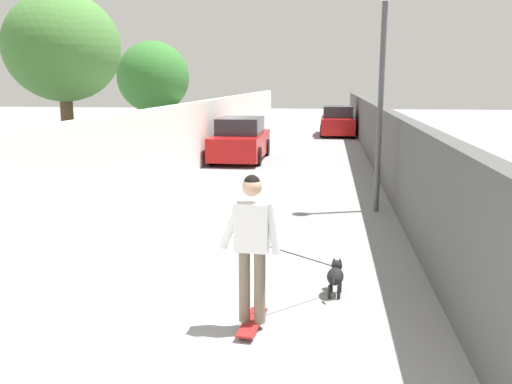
% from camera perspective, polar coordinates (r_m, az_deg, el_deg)
% --- Properties ---
extents(ground_plane, '(80.00, 80.00, 0.00)m').
position_cam_1_polar(ground_plane, '(17.71, 3.18, 2.38)').
color(ground_plane, gray).
extents(wall_left, '(48.00, 0.30, 2.16)m').
position_cam_1_polar(wall_left, '(16.11, -7.95, 5.25)').
color(wall_left, silver).
rests_on(wall_left, ground).
extents(fence_right, '(48.00, 0.30, 2.04)m').
position_cam_1_polar(fence_right, '(15.63, 13.59, 4.62)').
color(fence_right, '#4C4C4C').
rests_on(fence_right, ground).
extents(tree_left_near, '(2.19, 2.19, 4.02)m').
position_cam_1_polar(tree_left_near, '(17.29, -10.73, 11.67)').
color(tree_left_near, '#473523').
rests_on(tree_left_near, ground).
extents(tree_left_far, '(2.37, 2.37, 4.61)m').
position_cam_1_polar(tree_left_far, '(12.25, -19.64, 13.96)').
color(tree_left_far, brown).
rests_on(tree_left_far, ground).
extents(lamp_post, '(0.36, 0.36, 4.78)m').
position_cam_1_polar(lamp_post, '(12.01, 13.14, 13.21)').
color(lamp_post, '#4C4C51').
rests_on(lamp_post, ground).
extents(skateboard, '(0.82, 0.27, 0.08)m').
position_cam_1_polar(skateboard, '(6.49, -0.41, -13.54)').
color(skateboard, maroon).
rests_on(skateboard, ground).
extents(person_skateboarder, '(0.25, 0.71, 1.73)m').
position_cam_1_polar(person_skateboarder, '(6.12, -0.42, -4.77)').
color(person_skateboarder, '#726651').
rests_on(person_skateboarder, skateboard).
extents(dog, '(1.44, 1.10, 1.06)m').
position_cam_1_polar(dog, '(7.42, 8.31, -8.62)').
color(dog, black).
rests_on(dog, ground).
extents(car_near, '(4.11, 1.80, 1.54)m').
position_cam_1_polar(car_near, '(19.75, -1.64, 5.44)').
color(car_near, '#B71414').
rests_on(car_near, ground).
extents(car_far, '(4.09, 1.80, 1.54)m').
position_cam_1_polar(car_far, '(29.24, 8.57, 7.31)').
color(car_far, '#B71414').
rests_on(car_far, ground).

